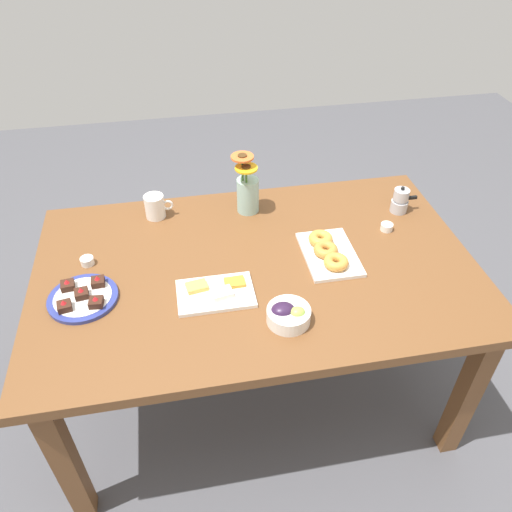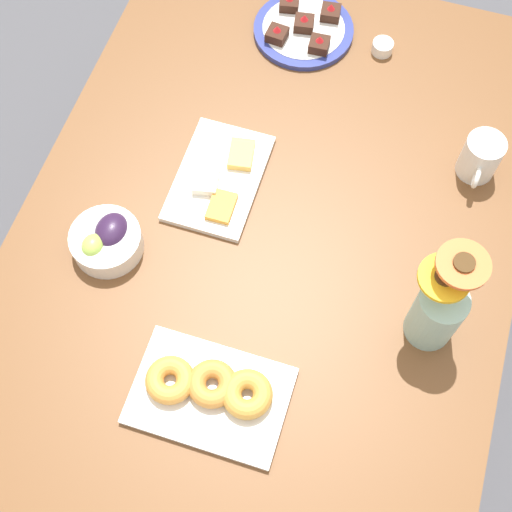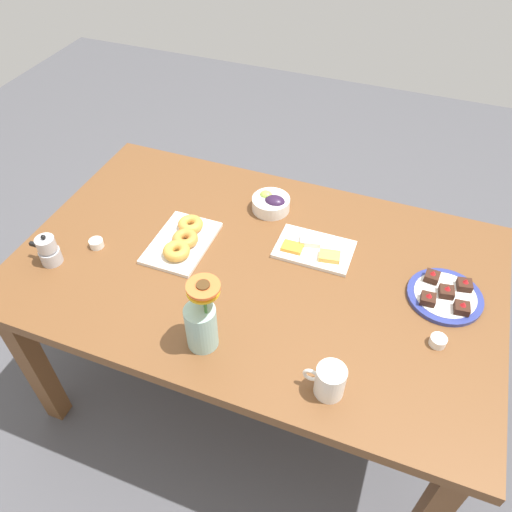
{
  "view_description": "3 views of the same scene",
  "coord_description": "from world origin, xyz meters",
  "views": [
    {
      "loc": [
        -0.25,
        -1.36,
        1.93
      ],
      "look_at": [
        0.0,
        0.0,
        0.78
      ],
      "focal_mm": 35.0,
      "sensor_mm": 36.0,
      "label": 1
    },
    {
      "loc": [
        0.56,
        0.18,
        2.02
      ],
      "look_at": [
        0.0,
        0.0,
        0.78
      ],
      "focal_mm": 50.0,
      "sensor_mm": 36.0,
      "label": 2
    },
    {
      "loc": [
        -0.42,
        1.09,
        1.94
      ],
      "look_at": [
        0.0,
        0.0,
        0.78
      ],
      "focal_mm": 35.0,
      "sensor_mm": 36.0,
      "label": 3
    }
  ],
  "objects": [
    {
      "name": "jam_cup_berry",
      "position": [
        -0.6,
        0.11,
        0.76
      ],
      "size": [
        0.05,
        0.05,
        0.03
      ],
      "color": "white",
      "rests_on": "dining_table"
    },
    {
      "name": "flower_vase",
      "position": [
        0.03,
        0.35,
        0.83
      ],
      "size": [
        0.11,
        0.11,
        0.26
      ],
      "color": "#99C1B7",
      "rests_on": "dining_table"
    },
    {
      "name": "moka_pot",
      "position": [
        0.65,
        0.23,
        0.79
      ],
      "size": [
        0.11,
        0.07,
        0.12
      ],
      "color": "#B7B7BC",
      "rests_on": "dining_table"
    },
    {
      "name": "dessert_plate",
      "position": [
        -0.6,
        -0.07,
        0.75
      ],
      "size": [
        0.23,
        0.23,
        0.05
      ],
      "color": "navy",
      "rests_on": "dining_table"
    },
    {
      "name": "jam_cup_honey",
      "position": [
        0.55,
        0.11,
        0.76
      ],
      "size": [
        0.05,
        0.05,
        0.03
      ],
      "color": "white",
      "rests_on": "dining_table"
    },
    {
      "name": "dining_table",
      "position": [
        0.0,
        0.0,
        0.65
      ],
      "size": [
        1.6,
        1.0,
        0.74
      ],
      "color": "brown",
      "rests_on": "ground_plane"
    },
    {
      "name": "coffee_mug",
      "position": [
        -0.35,
        0.37,
        0.79
      ],
      "size": [
        0.12,
        0.08,
        0.1
      ],
      "color": "white",
      "rests_on": "dining_table"
    },
    {
      "name": "cheese_platter",
      "position": [
        -0.16,
        -0.13,
        0.75
      ],
      "size": [
        0.26,
        0.17,
        0.03
      ],
      "color": "white",
      "rests_on": "dining_table"
    },
    {
      "name": "croissant_platter",
      "position": [
        0.27,
        -0.0,
        0.76
      ],
      "size": [
        0.19,
        0.28,
        0.05
      ],
      "color": "white",
      "rests_on": "dining_table"
    },
    {
      "name": "ground_plane",
      "position": [
        0.0,
        0.0,
        0.0
      ],
      "size": [
        6.0,
        6.0,
        0.0
      ],
      "primitive_type": "plane",
      "color": "#4C4C51"
    },
    {
      "name": "grape_bowl",
      "position": [
        0.05,
        -0.29,
        0.77
      ],
      "size": [
        0.14,
        0.14,
        0.07
      ],
      "color": "white",
      "rests_on": "dining_table"
    }
  ]
}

